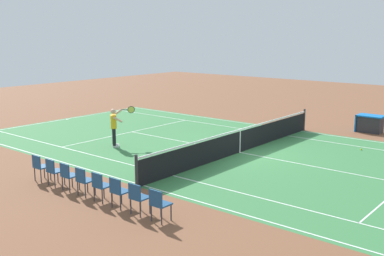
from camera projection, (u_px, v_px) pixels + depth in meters
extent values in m
plane|color=brown|center=(240.00, 152.00, 18.89)|extent=(60.00, 60.00, 0.00)
cube|color=#387A42|center=(240.00, 152.00, 18.89)|extent=(24.20, 11.40, 0.00)
cube|color=white|center=(65.00, 119.00, 26.31)|extent=(0.05, 11.00, 0.01)
cube|color=white|center=(301.00, 131.00, 23.05)|extent=(23.80, 0.05, 0.01)
cube|color=white|center=(144.00, 185.00, 14.73)|extent=(23.80, 0.05, 0.01)
cube|color=white|center=(288.00, 136.00, 22.00)|extent=(23.80, 0.05, 0.01)
cube|color=white|center=(173.00, 175.00, 15.78)|extent=(23.80, 0.05, 0.01)
cube|color=white|center=(132.00, 132.00, 22.88)|extent=(0.05, 8.22, 0.01)
cube|color=white|center=(240.00, 152.00, 18.89)|extent=(12.80, 0.05, 0.01)
cube|color=white|center=(67.00, 119.00, 26.22)|extent=(0.30, 0.05, 0.01)
cylinder|color=#2D2D33|center=(304.00, 120.00, 23.17)|extent=(0.10, 0.10, 1.08)
cylinder|color=#2D2D33|center=(136.00, 171.00, 14.40)|extent=(0.10, 0.10, 1.08)
cube|color=black|center=(240.00, 142.00, 18.81)|extent=(0.02, 11.60, 0.88)
cube|color=white|center=(240.00, 130.00, 18.71)|extent=(0.04, 11.60, 0.06)
cube|color=white|center=(240.00, 142.00, 18.81)|extent=(0.04, 0.06, 0.88)
cylinder|color=black|center=(114.00, 137.00, 19.64)|extent=(0.15, 0.15, 0.74)
cube|color=white|center=(116.00, 146.00, 19.73)|extent=(0.26, 0.29, 0.09)
cylinder|color=black|center=(114.00, 136.00, 19.87)|extent=(0.15, 0.15, 0.74)
cube|color=white|center=(116.00, 145.00, 19.97)|extent=(0.26, 0.29, 0.09)
cube|color=yellow|center=(114.00, 122.00, 19.63)|extent=(0.45, 0.43, 0.56)
sphere|color=#DBAA84|center=(113.00, 112.00, 19.54)|extent=(0.23, 0.23, 0.23)
cylinder|color=#DBAA84|center=(118.00, 120.00, 19.37)|extent=(0.40, 0.29, 0.26)
cylinder|color=#DBAA84|center=(117.00, 113.00, 19.87)|extent=(0.23, 0.42, 0.30)
cylinder|color=#232326|center=(124.00, 110.00, 19.96)|extent=(0.21, 0.24, 0.04)
torus|color=#232326|center=(131.00, 110.00, 20.02)|extent=(0.22, 0.26, 0.31)
cylinder|color=#C6D84C|center=(131.00, 110.00, 20.02)|extent=(0.18, 0.21, 0.27)
sphere|color=#CCE01E|center=(361.00, 149.00, 19.26)|extent=(0.07, 0.07, 0.07)
cylinder|color=#38383D|center=(161.00, 209.00, 12.15)|extent=(0.04, 0.04, 0.44)
cylinder|color=#38383D|center=(171.00, 212.00, 11.92)|extent=(0.04, 0.04, 0.44)
cylinder|color=#38383D|center=(151.00, 213.00, 11.88)|extent=(0.04, 0.04, 0.44)
cylinder|color=#38383D|center=(162.00, 217.00, 11.65)|extent=(0.04, 0.04, 0.44)
cube|color=navy|center=(161.00, 204.00, 11.85)|extent=(0.44, 0.44, 0.04)
cube|color=navy|center=(156.00, 198.00, 11.66)|extent=(0.44, 0.04, 0.40)
cylinder|color=#38383D|center=(140.00, 203.00, 12.63)|extent=(0.04, 0.04, 0.44)
cylinder|color=#38383D|center=(150.00, 206.00, 12.40)|extent=(0.04, 0.04, 0.44)
cylinder|color=#38383D|center=(131.00, 206.00, 12.36)|extent=(0.04, 0.04, 0.44)
cylinder|color=#38383D|center=(140.00, 209.00, 12.13)|extent=(0.04, 0.04, 0.44)
cube|color=navy|center=(140.00, 197.00, 12.33)|extent=(0.44, 0.44, 0.04)
cube|color=navy|center=(134.00, 192.00, 12.14)|extent=(0.44, 0.04, 0.40)
cylinder|color=#38383D|center=(122.00, 196.00, 13.11)|extent=(0.04, 0.04, 0.44)
cylinder|color=#38383D|center=(130.00, 199.00, 12.88)|extent=(0.04, 0.04, 0.44)
cylinder|color=#38383D|center=(112.00, 200.00, 12.83)|extent=(0.04, 0.04, 0.44)
cylinder|color=#38383D|center=(121.00, 203.00, 12.61)|extent=(0.04, 0.04, 0.44)
cube|color=navy|center=(121.00, 191.00, 12.81)|extent=(0.44, 0.44, 0.04)
cube|color=navy|center=(115.00, 186.00, 12.61)|extent=(0.44, 0.04, 0.40)
cylinder|color=#38383D|center=(104.00, 191.00, 13.58)|extent=(0.04, 0.04, 0.44)
cylinder|color=#38383D|center=(112.00, 193.00, 13.36)|extent=(0.04, 0.04, 0.44)
cylinder|color=#38383D|center=(94.00, 194.00, 13.31)|extent=(0.04, 0.04, 0.44)
cylinder|color=#38383D|center=(102.00, 197.00, 13.09)|extent=(0.04, 0.04, 0.44)
cube|color=navy|center=(103.00, 186.00, 13.29)|extent=(0.44, 0.44, 0.04)
cube|color=navy|center=(97.00, 180.00, 13.09)|extent=(0.44, 0.04, 0.40)
cylinder|color=#38383D|center=(87.00, 185.00, 14.06)|extent=(0.04, 0.04, 0.44)
cylinder|color=#38383D|center=(95.00, 188.00, 13.84)|extent=(0.04, 0.04, 0.44)
cylinder|color=#38383D|center=(78.00, 188.00, 13.79)|extent=(0.04, 0.04, 0.44)
cylinder|color=#38383D|center=(85.00, 191.00, 13.57)|extent=(0.04, 0.04, 0.44)
cube|color=navy|center=(86.00, 180.00, 13.77)|extent=(0.44, 0.44, 0.04)
cube|color=navy|center=(80.00, 175.00, 13.57)|extent=(0.44, 0.04, 0.40)
cylinder|color=#38383D|center=(72.00, 180.00, 14.54)|extent=(0.04, 0.04, 0.44)
cylinder|color=#38383D|center=(79.00, 183.00, 14.32)|extent=(0.04, 0.04, 0.44)
cylinder|color=#38383D|center=(62.00, 183.00, 14.27)|extent=(0.04, 0.04, 0.44)
cylinder|color=#38383D|center=(70.00, 186.00, 14.04)|extent=(0.04, 0.04, 0.44)
cube|color=navy|center=(70.00, 176.00, 14.24)|extent=(0.44, 0.44, 0.04)
cube|color=navy|center=(65.00, 170.00, 14.05)|extent=(0.44, 0.04, 0.40)
cylinder|color=#38383D|center=(58.00, 176.00, 15.02)|extent=(0.04, 0.04, 0.44)
cylinder|color=#38383D|center=(64.00, 178.00, 14.79)|extent=(0.04, 0.04, 0.44)
cylinder|color=#38383D|center=(48.00, 178.00, 14.75)|extent=(0.04, 0.04, 0.44)
cylinder|color=#38383D|center=(55.00, 181.00, 14.52)|extent=(0.04, 0.04, 0.44)
cube|color=navy|center=(56.00, 171.00, 14.72)|extent=(0.44, 0.44, 0.04)
cube|color=navy|center=(50.00, 166.00, 14.53)|extent=(0.44, 0.04, 0.40)
cylinder|color=#38383D|center=(44.00, 171.00, 15.50)|extent=(0.04, 0.04, 0.44)
cylinder|color=#38383D|center=(51.00, 174.00, 15.27)|extent=(0.04, 0.04, 0.44)
cylinder|color=#38383D|center=(35.00, 174.00, 15.23)|extent=(0.04, 0.04, 0.44)
cylinder|color=#38383D|center=(41.00, 176.00, 15.00)|extent=(0.04, 0.04, 0.44)
cube|color=navy|center=(42.00, 167.00, 15.20)|extent=(0.44, 0.44, 0.04)
cube|color=navy|center=(36.00, 162.00, 15.01)|extent=(0.44, 0.04, 0.40)
cube|color=#2D2D33|center=(370.00, 124.00, 22.74)|extent=(1.10, 0.70, 0.80)
cube|color=blue|center=(371.00, 116.00, 22.66)|extent=(1.24, 0.84, 0.06)
cube|color=blue|center=(358.00, 122.00, 23.11)|extent=(0.06, 0.84, 0.84)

